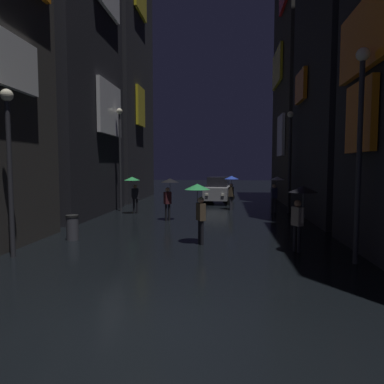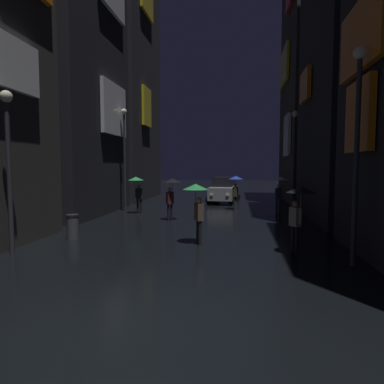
{
  "view_description": "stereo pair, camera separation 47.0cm",
  "coord_description": "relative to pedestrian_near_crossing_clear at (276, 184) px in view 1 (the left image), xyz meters",
  "views": [
    {
      "loc": [
        1.35,
        -5.51,
        2.75
      ],
      "look_at": [
        0.0,
        8.15,
        1.69
      ],
      "focal_mm": 32.0,
      "sensor_mm": 36.0,
      "label": 1
    },
    {
      "loc": [
        1.82,
        -5.46,
        2.75
      ],
      "look_at": [
        0.0,
        8.15,
        1.69
      ],
      "focal_mm": 32.0,
      "sensor_mm": 36.0,
      "label": 2
    }
  ],
  "objects": [
    {
      "name": "car_distant",
      "position": [
        -3.48,
        5.07,
        -0.74
      ],
      "size": [
        2.52,
        4.28,
        1.92
      ],
      "color": "#99999E",
      "rests_on": "ground"
    },
    {
      "name": "building_right_mid",
      "position": [
        3.21,
        -1.97,
        7.83
      ],
      "size": [
        4.25,
        7.77,
        18.99
      ],
      "color": "#232328",
      "rests_on": "ground"
    },
    {
      "name": "streetlamp_left_far",
      "position": [
        -9.28,
        -0.21,
        2.14
      ],
      "size": [
        0.36,
        0.36,
        6.18
      ],
      "color": "#2D2D33",
      "rests_on": "ground"
    },
    {
      "name": "building_right_far",
      "position": [
        3.2,
        7.22,
        8.19
      ],
      "size": [
        4.25,
        8.16,
        19.69
      ],
      "color": "#33302D",
      "rests_on": "ground"
    },
    {
      "name": "pedestrian_midstreet_centre_black",
      "position": [
        -0.56,
        -9.41,
        0.0
      ],
      "size": [
        0.9,
        0.9,
        2.12
      ],
      "color": "black",
      "rests_on": "ground"
    },
    {
      "name": "building_left_far",
      "position": [
        -11.77,
        7.43,
        9.07
      ],
      "size": [
        4.25,
        8.59,
        21.47
      ],
      "color": "#232328",
      "rests_on": "ground"
    },
    {
      "name": "trash_bin",
      "position": [
        -8.58,
        -8.33,
        -1.2
      ],
      "size": [
        0.46,
        0.46,
        0.93
      ],
      "color": "#3F3F47",
      "rests_on": "ground"
    },
    {
      "name": "streetlamp_right_far",
      "position": [
        0.72,
        -0.14,
        1.96
      ],
      "size": [
        0.36,
        0.36,
        5.85
      ],
      "color": "#2D2D33",
      "rests_on": "ground"
    },
    {
      "name": "pedestrian_foreground_right_green",
      "position": [
        -8.21,
        -1.26,
        0.0
      ],
      "size": [
        0.9,
        0.9,
        2.12
      ],
      "color": "black",
      "rests_on": "ground"
    },
    {
      "name": "ground_plane",
      "position": [
        -4.28,
        -14.86,
        -1.67
      ],
      "size": [
        120.0,
        120.0,
        0.0
      ],
      "primitive_type": "plane",
      "color": "black"
    },
    {
      "name": "streetlamp_left_near",
      "position": [
        -9.28,
        -10.84,
        1.49
      ],
      "size": [
        0.36,
        0.36,
        4.98
      ],
      "color": "#2D2D33",
      "rests_on": "ground"
    },
    {
      "name": "building_left_mid",
      "position": [
        -11.77,
        -1.81,
        7.19
      ],
      "size": [
        4.25,
        8.07,
        17.71
      ],
      "color": "black",
      "rests_on": "ground"
    },
    {
      "name": "pedestrian_foreground_left_blue",
      "position": [
        -2.58,
        1.02,
        0.0
      ],
      "size": [
        0.9,
        0.9,
        2.12
      ],
      "color": "#2D2D38",
      "rests_on": "ground"
    },
    {
      "name": "pedestrian_midstreet_left_green",
      "position": [
        -3.88,
        -8.5,
        0.0
      ],
      "size": [
        0.9,
        0.9,
        2.12
      ],
      "color": "black",
      "rests_on": "ground"
    },
    {
      "name": "streetlamp_right_near",
      "position": [
        0.72,
        -10.51,
        2.0
      ],
      "size": [
        0.36,
        0.36,
        5.92
      ],
      "color": "#2D2D33",
      "rests_on": "ground"
    },
    {
      "name": "pedestrian_far_right_black",
      "position": [
        -5.75,
        -3.48,
        0.0
      ],
      "size": [
        0.9,
        0.9,
        2.12
      ],
      "color": "black",
      "rests_on": "ground"
    },
    {
      "name": "pedestrian_near_crossing_clear",
      "position": [
        0.0,
        0.0,
        0.0
      ],
      "size": [
        0.9,
        0.9,
        2.12
      ],
      "color": "#2D2D38",
      "rests_on": "ground"
    }
  ]
}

